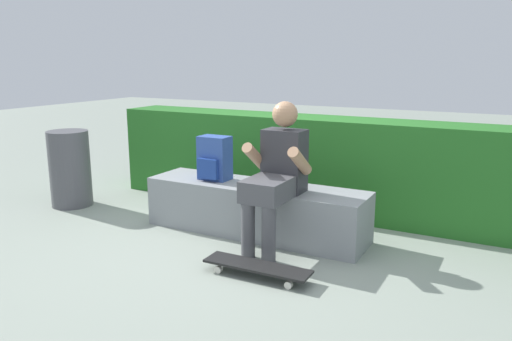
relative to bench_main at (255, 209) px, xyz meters
name	(u,v)px	position (x,y,z in m)	size (l,w,h in m)	color
ground_plane	(239,243)	(0.00, -0.29, -0.23)	(24.00, 24.00, 0.00)	gray
bench_main	(255,209)	(0.00, 0.00, 0.00)	(2.02, 0.51, 0.45)	gray
person_skater	(277,171)	(0.32, -0.22, 0.42)	(0.49, 0.62, 1.20)	#333338
skateboard_near_person	(257,267)	(0.45, -0.81, -0.15)	(0.80, 0.22, 0.09)	black
backpack_on_bench	(214,159)	(-0.42, -0.01, 0.42)	(0.28, 0.23, 0.40)	#2D4C99
hedge_row	(334,166)	(0.40, 0.92, 0.26)	(4.93, 0.53, 0.96)	#266A24
trash_bin	(70,169)	(-2.14, -0.15, 0.17)	(0.42, 0.42, 0.80)	#4C4C51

